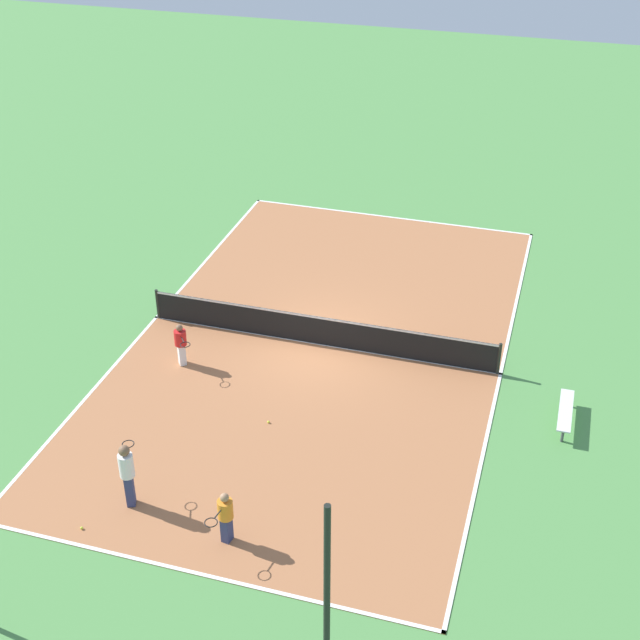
% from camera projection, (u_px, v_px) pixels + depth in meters
% --- Properties ---
extents(ground_plane, '(80.00, 80.00, 0.00)m').
position_uv_depth(ground_plane, '(320.00, 345.00, 27.66)').
color(ground_plane, '#518E47').
extents(court_surface, '(11.25, 19.45, 0.02)m').
position_uv_depth(court_surface, '(320.00, 344.00, 27.65)').
color(court_surface, '#AD6B42').
rests_on(court_surface, ground_plane).
extents(tennis_net, '(11.05, 0.10, 1.03)m').
position_uv_depth(tennis_net, '(320.00, 330.00, 27.37)').
color(tennis_net, black).
rests_on(tennis_net, court_surface).
extents(bench, '(0.36, 1.94, 0.45)m').
position_uv_depth(bench, '(565.00, 411.00, 24.13)').
color(bench, silver).
rests_on(bench, ground_plane).
extents(player_coach_red, '(0.84, 0.93, 1.37)m').
position_uv_depth(player_coach_red, '(181.00, 342.00, 26.32)').
color(player_coach_red, white).
rests_on(player_coach_red, court_surface).
extents(player_center_orange, '(0.47, 0.97, 1.41)m').
position_uv_depth(player_center_orange, '(225.00, 515.00, 20.18)').
color(player_center_orange, navy).
rests_on(player_center_orange, court_surface).
extents(player_near_white, '(0.65, 0.99, 1.80)m').
position_uv_depth(player_near_white, '(127.00, 471.00, 21.08)').
color(player_near_white, navy).
rests_on(player_near_white, court_surface).
extents(tennis_ball_right_alley, '(0.07, 0.07, 0.07)m').
position_uv_depth(tennis_ball_right_alley, '(268.00, 422.00, 24.28)').
color(tennis_ball_right_alley, '#CCE033').
rests_on(tennis_ball_right_alley, court_surface).
extents(tennis_ball_left_sideline, '(0.07, 0.07, 0.07)m').
position_uv_depth(tennis_ball_left_sideline, '(82.00, 528.00, 20.87)').
color(tennis_ball_left_sideline, '#CCE033').
rests_on(tennis_ball_left_sideline, court_surface).
extents(fence_post_back_left, '(0.12, 0.12, 5.35)m').
position_uv_depth(fence_post_back_left, '(327.00, 620.00, 15.39)').
color(fence_post_back_left, black).
rests_on(fence_post_back_left, ground_plane).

